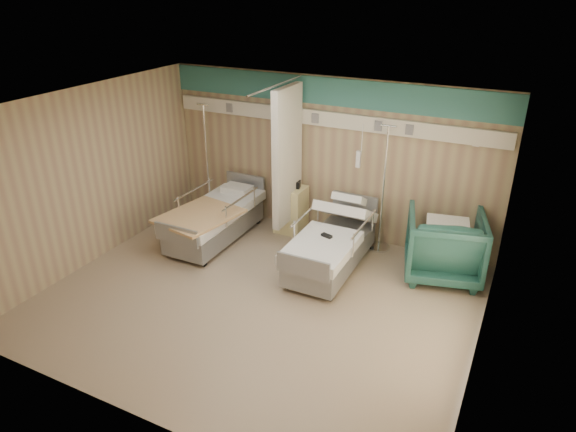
{
  "coord_description": "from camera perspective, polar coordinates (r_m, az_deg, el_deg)",
  "views": [
    {
      "loc": [
        3.17,
        -5.42,
        4.27
      ],
      "look_at": [
        0.18,
        0.6,
        1.12
      ],
      "focal_mm": 32.0,
      "sensor_mm": 36.0,
      "label": 1
    }
  ],
  "objects": [
    {
      "name": "iv_stand_left",
      "position": [
        10.13,
        -8.75,
        2.65
      ],
      "size": [
        0.39,
        0.39,
        2.17
      ],
      "rotation": [
        0.0,
        0.0,
        0.39
      ],
      "color": "silver",
      "rests_on": "ground"
    },
    {
      "name": "iv_stand_right",
      "position": [
        8.84,
        10.21,
        -0.94
      ],
      "size": [
        0.39,
        0.39,
        2.17
      ],
      "rotation": [
        0.0,
        0.0,
        -0.41
      ],
      "color": "silver",
      "rests_on": "ground"
    },
    {
      "name": "tan_blanket",
      "position": [
        8.65,
        -9.86,
        0.02
      ],
      "size": [
        1.23,
        1.44,
        0.04
      ],
      "primitive_type": "cube",
      "rotation": [
        0.0,
        0.0,
        -0.17
      ],
      "color": "tan",
      "rests_on": "bed_left"
    },
    {
      "name": "room_walls",
      "position": [
        6.94,
        -2.86,
        4.81
      ],
      "size": [
        6.04,
        5.04,
        2.82
      ],
      "color": "tan",
      "rests_on": "ground"
    },
    {
      "name": "ground",
      "position": [
        7.59,
        -3.29,
        -9.15
      ],
      "size": [
        6.0,
        5.0,
        0.0
      ],
      "primitive_type": "cube",
      "color": "#88715D",
      "rests_on": "ground"
    },
    {
      "name": "visitor_armchair",
      "position": [
        8.22,
        16.97,
        -3.14
      ],
      "size": [
        1.38,
        1.4,
        1.05
      ],
      "primitive_type": "imported",
      "rotation": [
        0.0,
        0.0,
        3.39
      ],
      "color": "#1F4D46",
      "rests_on": "ground"
    },
    {
      "name": "bedside_cabinet",
      "position": [
        9.31,
        0.34,
        0.74
      ],
      "size": [
        0.5,
        0.48,
        0.85
      ],
      "primitive_type": "cube",
      "color": "beige",
      "rests_on": "ground"
    },
    {
      "name": "toiletry_bag",
      "position": [
        9.12,
        0.63,
        3.55
      ],
      "size": [
        0.26,
        0.2,
        0.13
      ],
      "primitive_type": "cube",
      "rotation": [
        0.0,
        0.0,
        0.26
      ],
      "color": "black",
      "rests_on": "bedside_cabinet"
    },
    {
      "name": "call_remote",
      "position": [
        7.91,
        4.32,
        -2.19
      ],
      "size": [
        0.19,
        0.12,
        0.04
      ],
      "primitive_type": "cube",
      "rotation": [
        0.0,
        0.0,
        -0.29
      ],
      "color": "black",
      "rests_on": "bed_right"
    },
    {
      "name": "bed_right",
      "position": [
        8.21,
        4.8,
        -3.77
      ],
      "size": [
        1.0,
        2.16,
        0.63
      ],
      "primitive_type": null,
      "color": "silver",
      "rests_on": "ground"
    },
    {
      "name": "white_cup",
      "position": [
        9.13,
        -0.24,
        3.58
      ],
      "size": [
        0.11,
        0.11,
        0.13
      ],
      "primitive_type": "cylinder",
      "rotation": [
        0.0,
        0.0,
        -0.38
      ],
      "color": "white",
      "rests_on": "bedside_cabinet"
    },
    {
      "name": "bed_left",
      "position": [
        9.14,
        -8.09,
        -0.78
      ],
      "size": [
        1.0,
        2.16,
        0.63
      ],
      "primitive_type": null,
      "color": "silver",
      "rests_on": "ground"
    },
    {
      "name": "waffle_blanket",
      "position": [
        7.93,
        17.51,
        0.25
      ],
      "size": [
        0.71,
        0.66,
        0.07
      ],
      "primitive_type": "cube",
      "rotation": [
        0.0,
        0.0,
        3.34
      ],
      "color": "silver",
      "rests_on": "visitor_armchair"
    }
  ]
}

